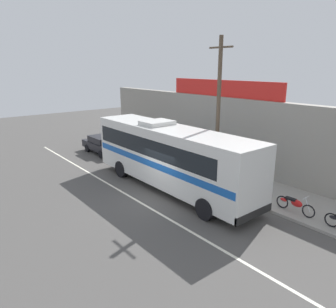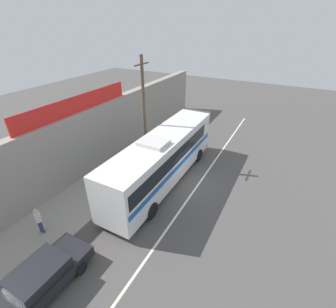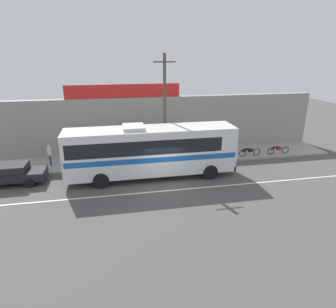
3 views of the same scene
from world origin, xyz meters
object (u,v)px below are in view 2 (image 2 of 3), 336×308
at_px(motorcycle_purple, 183,127).
at_px(pedestrian_far_left, 38,219).
at_px(parked_car, 42,277).
at_px(intercity_bus, 162,157).
at_px(utility_pole, 144,113).
at_px(motorcycle_orange, 193,119).
at_px(motorcycle_blue, 173,135).

distance_m(motorcycle_purple, pedestrian_far_left, 16.00).
height_order(parked_car, pedestrian_far_left, pedestrian_far_left).
xyz_separation_m(intercity_bus, utility_pole, (1.46, 2.29, 2.31)).
bearing_deg(utility_pole, motorcycle_orange, 0.63).
relative_size(motorcycle_blue, motorcycle_orange, 0.98).
distance_m(intercity_bus, motorcycle_orange, 11.64).
bearing_deg(parked_car, motorcycle_purple, 5.41).
distance_m(parked_car, motorcycle_purple, 18.00).
bearing_deg(motorcycle_purple, motorcycle_orange, 0.08).
bearing_deg(motorcycle_orange, parked_car, -175.27).
distance_m(utility_pole, motorcycle_purple, 8.16).
relative_size(intercity_bus, motorcycle_purple, 6.10).
relative_size(parked_car, motorcycle_blue, 2.19).
distance_m(utility_pole, motorcycle_orange, 10.54).
distance_m(parked_car, motorcycle_orange, 20.60).
relative_size(intercity_bus, pedestrian_far_left, 7.12).
height_order(parked_car, utility_pole, utility_pole).
xyz_separation_m(utility_pole, motorcycle_purple, (7.21, 0.10, -3.81)).
bearing_deg(motorcycle_orange, motorcycle_blue, 179.65).
bearing_deg(motorcycle_blue, motorcycle_orange, -0.35).
bearing_deg(motorcycle_orange, utility_pole, -179.37).
height_order(parked_car, motorcycle_blue, parked_car).
bearing_deg(intercity_bus, motorcycle_blue, 20.95).
bearing_deg(motorcycle_orange, motorcycle_purple, -179.92).
distance_m(parked_car, utility_pole, 11.42).
bearing_deg(motorcycle_purple, intercity_bus, -164.58).
height_order(motorcycle_purple, motorcycle_orange, same).
relative_size(motorcycle_purple, pedestrian_far_left, 1.17).
distance_m(motorcycle_blue, motorcycle_orange, 4.95).
bearing_deg(motorcycle_blue, utility_pole, -178.38).
bearing_deg(parked_car, motorcycle_orange, 4.73).
xyz_separation_m(motorcycle_purple, pedestrian_far_left, (-15.96, 1.06, 0.52)).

